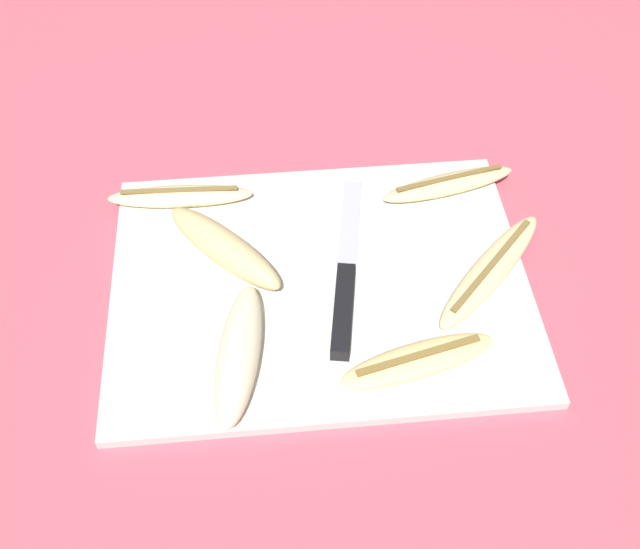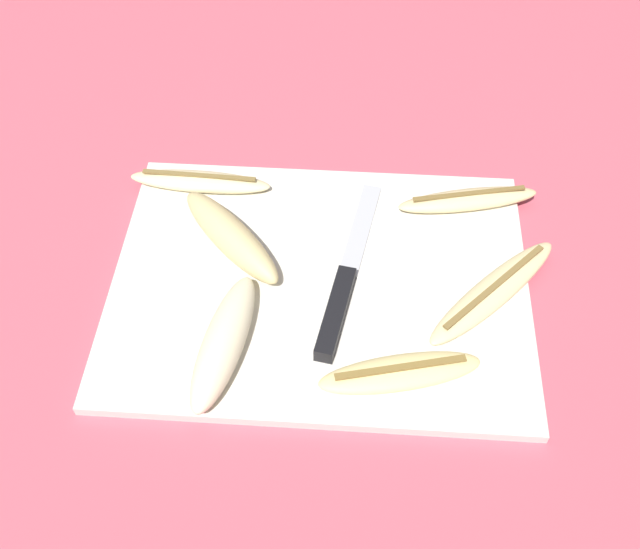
# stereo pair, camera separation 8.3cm
# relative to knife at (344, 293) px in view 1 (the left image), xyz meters

# --- Properties ---
(ground_plane) EXTENTS (4.00, 4.00, 0.00)m
(ground_plane) POSITION_rel_knife_xyz_m (-0.02, 0.03, -0.02)
(ground_plane) COLOR #C65160
(cutting_board) EXTENTS (0.46, 0.36, 0.01)m
(cutting_board) POSITION_rel_knife_xyz_m (-0.02, 0.03, -0.01)
(cutting_board) COLOR silver
(cutting_board) RESTS_ON ground_plane
(knife) EXTENTS (0.07, 0.26, 0.02)m
(knife) POSITION_rel_knife_xyz_m (0.00, 0.00, 0.00)
(knife) COLOR black
(knife) RESTS_ON cutting_board
(banana_spotted_left) EXTENTS (0.15, 0.15, 0.04)m
(banana_spotted_left) POSITION_rel_knife_xyz_m (-0.13, 0.07, 0.01)
(banana_spotted_left) COLOR #DBC684
(banana_spotted_left) RESTS_ON cutting_board
(banana_mellow_near) EXTENTS (0.17, 0.07, 0.02)m
(banana_mellow_near) POSITION_rel_knife_xyz_m (0.15, 0.15, 0.00)
(banana_mellow_near) COLOR beige
(banana_mellow_near) RESTS_ON cutting_board
(banana_bright_far) EXTENTS (0.07, 0.18, 0.03)m
(banana_bright_far) POSITION_rel_knife_xyz_m (-0.12, -0.07, 0.01)
(banana_bright_far) COLOR beige
(banana_bright_far) RESTS_ON cutting_board
(banana_golden_short) EXTENTS (0.17, 0.08, 0.02)m
(banana_golden_short) POSITION_rel_knife_xyz_m (0.06, -0.09, 0.00)
(banana_golden_short) COLOR #EDD689
(banana_golden_short) RESTS_ON cutting_board
(banana_soft_right) EXTENTS (0.18, 0.04, 0.02)m
(banana_soft_right) POSITION_rel_knife_xyz_m (-0.18, 0.16, 0.00)
(banana_soft_right) COLOR beige
(banana_soft_right) RESTS_ON cutting_board
(banana_ripe_center) EXTENTS (0.17, 0.17, 0.02)m
(banana_ripe_center) POSITION_rel_knife_xyz_m (0.17, 0.02, 0.00)
(banana_ripe_center) COLOR beige
(banana_ripe_center) RESTS_ON cutting_board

